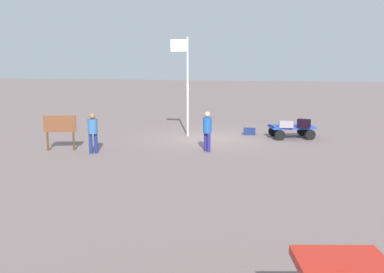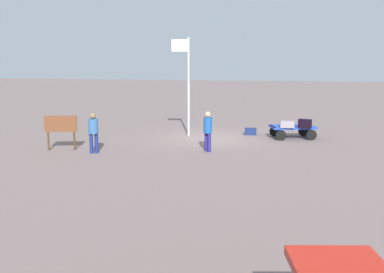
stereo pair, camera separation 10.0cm
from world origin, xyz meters
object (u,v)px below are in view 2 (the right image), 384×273
at_px(suitcase_grey, 305,124).
at_px(suitcase_olive, 287,124).
at_px(worker_lead, 208,128).
at_px(worker_trailing, 93,129).
at_px(luggage_cart, 292,129).
at_px(suitcase_maroon, 251,131).
at_px(signboard, 61,127).
at_px(flagpole, 187,78).

distance_m(suitcase_grey, suitcase_olive, 0.80).
height_order(worker_lead, worker_trailing, worker_lead).
height_order(luggage_cart, suitcase_olive, suitcase_olive).
xyz_separation_m(worker_lead, worker_trailing, (4.29, 1.32, 0.01)).
distance_m(luggage_cart, suitcase_olive, 0.71).
xyz_separation_m(suitcase_maroon, signboard, (7.11, 5.48, 0.81)).
relative_size(flagpole, signboard, 3.30).
bearing_deg(signboard, suitcase_maroon, -142.37).
height_order(worker_lead, flagpole, flagpole).
xyz_separation_m(worker_trailing, flagpole, (-2.58, -4.75, 1.82)).
height_order(luggage_cart, worker_trailing, worker_trailing).
height_order(suitcase_olive, worker_trailing, worker_trailing).
relative_size(luggage_cart, suitcase_maroon, 3.88).
relative_size(suitcase_maroon, flagpole, 0.12).
relative_size(suitcase_grey, worker_lead, 0.39).
height_order(suitcase_grey, flagpole, flagpole).
relative_size(luggage_cart, worker_lead, 1.40).
distance_m(suitcase_olive, worker_trailing, 8.67).
distance_m(worker_lead, signboard, 5.93).
distance_m(luggage_cart, flagpole, 5.50).
height_order(luggage_cart, suitcase_maroon, luggage_cart).
distance_m(worker_trailing, signboard, 1.56).
bearing_deg(flagpole, worker_trailing, 61.48).
distance_m(luggage_cart, suitcase_maroon, 2.05).
bearing_deg(suitcase_grey, suitcase_maroon, -20.55).
bearing_deg(worker_lead, worker_trailing, 17.17).
relative_size(suitcase_grey, suitcase_olive, 0.95).
xyz_separation_m(suitcase_olive, worker_trailing, (7.32, 4.65, 0.21)).
bearing_deg(luggage_cart, signboard, 28.85).
height_order(worker_lead, signboard, worker_lead).
distance_m(suitcase_maroon, signboard, 9.01).
bearing_deg(suitcase_maroon, suitcase_olive, 148.57).
height_order(suitcase_olive, worker_lead, worker_lead).
relative_size(worker_trailing, signboard, 1.12).
bearing_deg(worker_trailing, worker_lead, -162.83).
xyz_separation_m(worker_lead, flagpole, (1.70, -3.43, 1.83)).
relative_size(suitcase_grey, signboard, 0.44).
bearing_deg(suitcase_olive, worker_lead, 47.67).
xyz_separation_m(worker_lead, signboard, (5.83, 1.08, 0.04)).
bearing_deg(suitcase_maroon, worker_trailing, 45.79).
height_order(suitcase_olive, signboard, signboard).
bearing_deg(worker_trailing, suitcase_maroon, -134.21).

